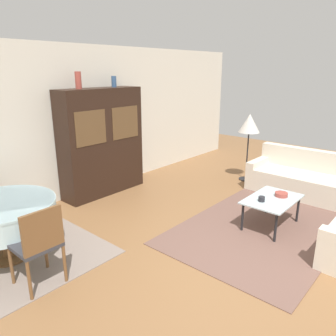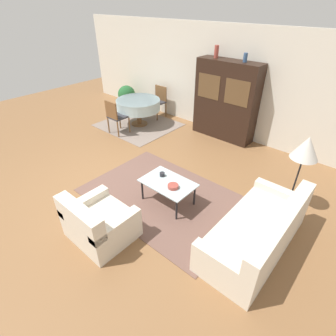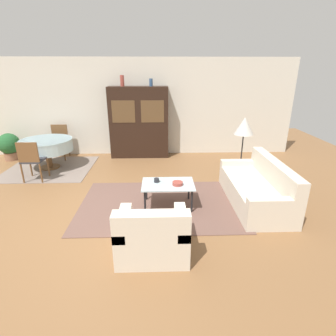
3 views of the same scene
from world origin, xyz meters
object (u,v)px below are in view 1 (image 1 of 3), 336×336
object	(u,v)px
dining_table	(3,214)
coffee_table	(272,201)
couch	(305,180)
bowl	(281,194)
vase_tall	(78,80)
display_cabinet	(102,142)
vase_short	(114,82)
dining_chair_near	(39,242)
floor_lamp	(249,125)
cup	(262,199)

from	to	relation	value
dining_table	coffee_table	bearing A→B (deg)	-35.28
couch	bowl	xyz separation A→B (m)	(-1.51, -0.15, 0.19)
bowl	vase_tall	xyz separation A→B (m)	(-1.29, 3.10, 1.62)
display_cabinet	vase_short	xyz separation A→B (m)	(0.36, 0.00, 1.07)
dining_chair_near	vase_tall	size ratio (longest dim) A/B	3.26
display_cabinet	floor_lamp	distance (m)	2.98
dining_table	bowl	bearing A→B (deg)	-34.58
dining_chair_near	coffee_table	bearing A→B (deg)	-22.96
dining_chair_near	vase_short	world-z (taller)	vase_short
dining_chair_near	vase_tall	world-z (taller)	vase_tall
couch	dining_table	world-z (taller)	couch
dining_table	floor_lamp	bearing A→B (deg)	-9.37
vase_tall	vase_short	world-z (taller)	vase_tall
coffee_table	vase_short	world-z (taller)	vase_short
bowl	vase_tall	bearing A→B (deg)	112.57
cup	bowl	xyz separation A→B (m)	(0.37, -0.14, -0.01)
vase_short	dining_chair_near	bearing A→B (deg)	-145.66
display_cabinet	dining_table	xyz separation A→B (m)	(-2.25, -0.94, -0.38)
couch	cup	distance (m)	1.89
dining_chair_near	cup	size ratio (longest dim) A/B	9.89
display_cabinet	cup	bearing A→B (deg)	-80.25
display_cabinet	vase_short	size ratio (longest dim) A/B	9.89
dining_chair_near	bowl	xyz separation A→B (m)	(3.14, -1.32, -0.06)
cup	vase_short	world-z (taller)	vase_short
coffee_table	dining_chair_near	size ratio (longest dim) A/B	1.02
dining_table	floor_lamp	xyz separation A→B (m)	(4.69, -0.77, 0.58)
dining_chair_near	cup	xyz separation A→B (m)	(2.76, -1.18, -0.05)
dining_table	dining_chair_near	world-z (taller)	dining_chair_near
couch	bowl	world-z (taller)	couch
vase_tall	coffee_table	bearing A→B (deg)	-69.76
coffee_table	cup	xyz separation A→B (m)	(-0.21, 0.07, 0.08)
cup	vase_tall	bearing A→B (deg)	107.14
couch	cup	world-z (taller)	couch
dining_table	floor_lamp	distance (m)	4.79
display_cabinet	vase_tall	distance (m)	1.19
coffee_table	dining_table	distance (m)	3.64
display_cabinet	dining_chair_near	bearing A→B (deg)	-141.66
couch	display_cabinet	xyz separation A→B (m)	(-2.39, 2.96, 0.69)
couch	bowl	distance (m)	1.53
dining_chair_near	bowl	size ratio (longest dim) A/B	4.93
dining_chair_near	cup	world-z (taller)	dining_chair_near
dining_chair_near	vase_short	bearing A→B (deg)	34.34
couch	vase_short	world-z (taller)	vase_short
floor_lamp	vase_short	xyz separation A→B (m)	(-2.08, 1.71, 0.88)
dining_table	dining_chair_near	xyz separation A→B (m)	(0.00, -0.84, -0.06)
dining_table	vase_tall	xyz separation A→B (m)	(1.85, 0.94, 1.50)
bowl	coffee_table	bearing A→B (deg)	159.79
couch	vase_tall	distance (m)	4.45
display_cabinet	vase_tall	world-z (taller)	vase_tall
dining_chair_near	display_cabinet	bearing A→B (deg)	38.34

